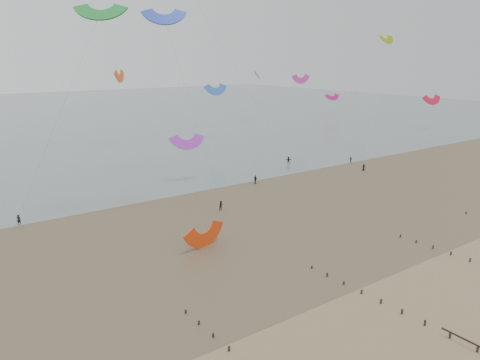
# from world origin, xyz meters

# --- Properties ---
(ground) EXTENTS (500.00, 500.00, 0.00)m
(ground) POSITION_xyz_m (0.00, 0.00, 0.00)
(ground) COLOR brown
(ground) RESTS_ON ground
(sea_and_shore) EXTENTS (500.00, 665.00, 0.03)m
(sea_and_shore) POSITION_xyz_m (-4.08, 34.40, 0.01)
(sea_and_shore) COLOR #475654
(sea_and_shore) RESTS_ON ground
(kitesurfer_lead) EXTENTS (0.74, 0.64, 1.73)m
(kitesurfer_lead) POSITION_xyz_m (-22.28, 50.54, 0.86)
(kitesurfer_lead) COLOR black
(kitesurfer_lead) RESTS_ON ground
(kitesurfers) EXTENTS (131.56, 21.74, 1.79)m
(kitesurfers) POSITION_xyz_m (23.61, 49.57, 0.84)
(kitesurfers) COLOR black
(kitesurfers) RESTS_ON ground
(grounded_kite) EXTENTS (7.32, 6.31, 3.47)m
(grounded_kite) POSITION_xyz_m (-3.06, 25.92, 0.00)
(grounded_kite) COLOR red
(grounded_kite) RESTS_ON ground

